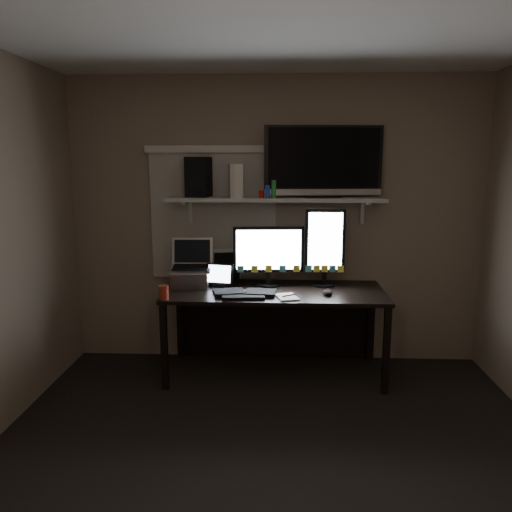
# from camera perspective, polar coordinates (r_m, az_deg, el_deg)

# --- Properties ---
(floor) EXTENTS (3.60, 3.60, 0.00)m
(floor) POSITION_cam_1_polar(r_m,az_deg,el_deg) (3.12, 1.85, -23.91)
(floor) COLOR black
(floor) RESTS_ON ground
(ceiling) EXTENTS (3.60, 3.60, 0.00)m
(ceiling) POSITION_cam_1_polar(r_m,az_deg,el_deg) (2.67, 2.21, 26.49)
(ceiling) COLOR silver
(ceiling) RESTS_ON back_wall
(back_wall) EXTENTS (3.60, 0.00, 3.60)m
(back_wall) POSITION_cam_1_polar(r_m,az_deg,el_deg) (4.40, 2.25, 3.89)
(back_wall) COLOR #7F6F5B
(back_wall) RESTS_ON floor
(window_blinds) EXTENTS (1.10, 0.02, 1.10)m
(window_blinds) POSITION_cam_1_polar(r_m,az_deg,el_deg) (4.42, -4.92, 4.54)
(window_blinds) COLOR #B7B4A4
(window_blinds) RESTS_ON back_wall
(desk) EXTENTS (1.80, 0.75, 0.73)m
(desk) POSITION_cam_1_polar(r_m,az_deg,el_deg) (4.29, 2.16, -5.78)
(desk) COLOR black
(desk) RESTS_ON floor
(wall_shelf) EXTENTS (1.80, 0.35, 0.03)m
(wall_shelf) POSITION_cam_1_polar(r_m,az_deg,el_deg) (4.20, 2.26, 6.52)
(wall_shelf) COLOR #A7A8A3
(wall_shelf) RESTS_ON back_wall
(monitor_landscape) EXTENTS (0.60, 0.11, 0.52)m
(monitor_landscape) POSITION_cam_1_polar(r_m,az_deg,el_deg) (4.21, 1.44, 0.02)
(monitor_landscape) COLOR black
(monitor_landscape) RESTS_ON desk
(monitor_portrait) EXTENTS (0.33, 0.07, 0.67)m
(monitor_portrait) POSITION_cam_1_polar(r_m,az_deg,el_deg) (4.24, 7.87, 1.00)
(monitor_portrait) COLOR black
(monitor_portrait) RESTS_ON desk
(keyboard) EXTENTS (0.52, 0.24, 0.03)m
(keyboard) POSITION_cam_1_polar(r_m,az_deg,el_deg) (3.99, -1.31, -4.22)
(keyboard) COLOR black
(keyboard) RESTS_ON desk
(mouse) EXTENTS (0.08, 0.12, 0.04)m
(mouse) POSITION_cam_1_polar(r_m,az_deg,el_deg) (4.01, 8.20, -4.14)
(mouse) COLOR black
(mouse) RESTS_ON desk
(notepad) EXTENTS (0.20, 0.24, 0.01)m
(notepad) POSITION_cam_1_polar(r_m,az_deg,el_deg) (3.91, 3.55, -4.70)
(notepad) COLOR beige
(notepad) RESTS_ON desk
(tablet) EXTENTS (0.25, 0.14, 0.20)m
(tablet) POSITION_cam_1_polar(r_m,az_deg,el_deg) (4.22, -4.18, -2.19)
(tablet) COLOR black
(tablet) RESTS_ON desk
(file_sorter) EXTENTS (0.23, 0.14, 0.28)m
(file_sorter) POSITION_cam_1_polar(r_m,az_deg,el_deg) (4.43, -3.38, -1.07)
(file_sorter) COLOR black
(file_sorter) RESTS_ON desk
(laptop) EXTENTS (0.36, 0.30, 0.39)m
(laptop) POSITION_cam_1_polar(r_m,az_deg,el_deg) (4.23, -7.53, -0.90)
(laptop) COLOR #A8A8AC
(laptop) RESTS_ON desk
(cup) EXTENTS (0.09, 0.09, 0.11)m
(cup) POSITION_cam_1_polar(r_m,az_deg,el_deg) (3.91, -10.48, -4.13)
(cup) COLOR maroon
(cup) RESTS_ON desk
(sticky_notes) EXTENTS (0.32, 0.25, 0.00)m
(sticky_notes) POSITION_cam_1_polar(r_m,az_deg,el_deg) (4.06, -2.42, -4.14)
(sticky_notes) COLOR #F2ED42
(sticky_notes) RESTS_ON desk
(tv) EXTENTS (0.99, 0.27, 0.59)m
(tv) POSITION_cam_1_polar(r_m,az_deg,el_deg) (4.23, 7.68, 10.63)
(tv) COLOR black
(tv) RESTS_ON wall_shelf
(game_console) EXTENTS (0.14, 0.24, 0.27)m
(game_console) POSITION_cam_1_polar(r_m,az_deg,el_deg) (4.22, -2.35, 8.60)
(game_console) COLOR #BAB5A8
(game_console) RESTS_ON wall_shelf
(speaker) EXTENTS (0.21, 0.24, 0.33)m
(speaker) POSITION_cam_1_polar(r_m,az_deg,el_deg) (4.27, -6.57, 8.96)
(speaker) COLOR black
(speaker) RESTS_ON wall_shelf
(bottles) EXTENTS (0.24, 0.12, 0.15)m
(bottles) POSITION_cam_1_polar(r_m,az_deg,el_deg) (4.12, 1.34, 7.69)
(bottles) COLOR #A50F0C
(bottles) RESTS_ON wall_shelf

